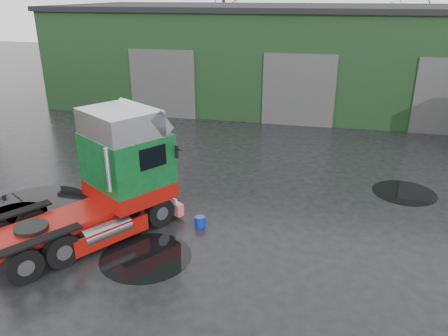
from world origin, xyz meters
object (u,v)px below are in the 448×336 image
at_px(hero_tractor, 77,181).
at_px(tree_back_b, 410,35).
at_px(tree_back_a, 224,20).
at_px(warehouse, 306,55).
at_px(wash_bucket, 200,221).

xyz_separation_m(hero_tractor, tree_back_b, (13.47, 29.96, 1.83)).
bearing_deg(tree_back_a, warehouse, -51.34).
bearing_deg(wash_bucket, tree_back_b, 70.31).
bearing_deg(hero_tractor, wash_bucket, 57.87).
bearing_deg(tree_back_a, hero_tractor, -85.18).
height_order(warehouse, tree_back_b, tree_back_b).
relative_size(warehouse, tree_back_a, 3.41).
relative_size(warehouse, tree_back_b, 4.32).
bearing_deg(hero_tractor, tree_back_b, 98.99).
height_order(warehouse, hero_tractor, warehouse).
relative_size(hero_tractor, tree_back_a, 0.65).
bearing_deg(warehouse, tree_back_b, 51.34).
distance_m(warehouse, hero_tractor, 20.73).
height_order(hero_tractor, wash_bucket, hero_tractor).
bearing_deg(warehouse, wash_bucket, -96.74).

